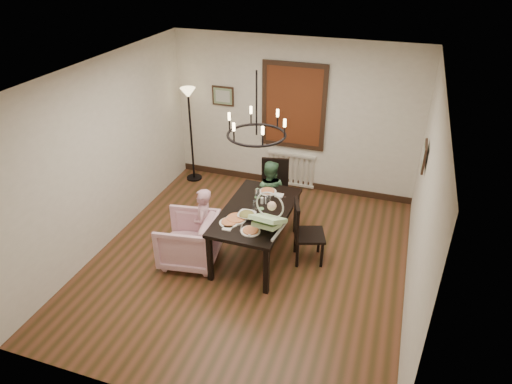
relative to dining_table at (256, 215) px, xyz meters
The scene contains 17 objects.
room_shell 0.72m from the dining_table, 110.14° to the left, with size 4.51×5.00×2.81m.
dining_table is the anchor object (origin of this frame).
chair_far 1.08m from the dining_table, 92.85° to the left, with size 0.45×0.45×1.03m, color black, non-canonical shape.
chair_right 0.81m from the dining_table, ahead, with size 0.44×0.44×0.99m, color black, non-canonical shape.
armchair 1.05m from the dining_table, 151.90° to the right, with size 0.79×0.81×0.74m, color beige.
elderly_woman 0.81m from the dining_table, 155.54° to the right, with size 0.35×0.23×0.95m, color #C48A97.
seated_man 0.89m from the dining_table, 94.65° to the left, with size 0.47×0.36×0.95m, color #416E49.
baby_bouncer 0.59m from the dining_table, 53.57° to the right, with size 0.42×0.58×0.38m, color #B9E59E, non-canonical shape.
salad_bowl 0.27m from the dining_table, 105.84° to the right, with size 0.31×0.31×0.08m, color white.
pizza_platter 0.40m from the dining_table, 119.03° to the right, with size 0.29×0.29×0.04m, color tan.
drinking_glass 0.16m from the dining_table, 140.96° to the left, with size 0.07×0.07×0.13m, color silver.
window_blinds 2.43m from the dining_table, 91.49° to the left, with size 1.00×0.03×1.40m, color #552211.
radiator 2.30m from the dining_table, 91.48° to the left, with size 0.92×0.12×0.62m, color silver, non-canonical shape.
picture_back 2.83m from the dining_table, 121.91° to the left, with size 0.42×0.03×0.36m, color black.
picture_right 2.45m from the dining_table, 17.83° to the left, with size 0.42×0.03×0.36m, color black.
floor_lamp 2.77m from the dining_table, 135.25° to the left, with size 0.30×0.30×1.80m, color black, non-canonical shape.
chandelier 1.25m from the dining_table, 82.87° to the left, with size 0.80×0.80×0.04m, color black.
Camera 1 is at (1.83, -5.10, 4.26)m, focal length 32.00 mm.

